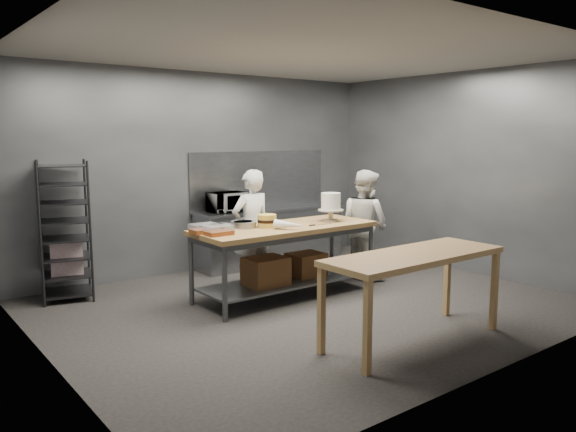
{
  "coord_description": "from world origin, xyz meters",
  "views": [
    {
      "loc": [
        -4.25,
        -5.09,
        2.04
      ],
      "look_at": [
        -0.01,
        0.42,
        1.05
      ],
      "focal_mm": 35.0,
      "sensor_mm": 36.0,
      "label": 1
    }
  ],
  "objects_px": {
    "speed_rack": "(65,232)",
    "chef_behind": "(251,229)",
    "chef_right": "(365,224)",
    "layer_cake": "(267,221)",
    "near_counter": "(414,262)",
    "microwave": "(227,202)",
    "work_table": "(285,253)",
    "frosted_cake_stand": "(331,203)"
  },
  "relations": [
    {
      "from": "speed_rack",
      "to": "chef_behind",
      "type": "height_order",
      "value": "speed_rack"
    },
    {
      "from": "chef_behind",
      "to": "chef_right",
      "type": "bearing_deg",
      "value": 159.94
    },
    {
      "from": "layer_cake",
      "to": "chef_behind",
      "type": "bearing_deg",
      "value": 74.23
    },
    {
      "from": "near_counter",
      "to": "chef_right",
      "type": "xyz_separation_m",
      "value": [
        1.47,
        2.14,
        -0.03
      ]
    },
    {
      "from": "microwave",
      "to": "near_counter",
      "type": "bearing_deg",
      "value": -91.97
    },
    {
      "from": "work_table",
      "to": "speed_rack",
      "type": "distance_m",
      "value": 2.77
    },
    {
      "from": "speed_rack",
      "to": "frosted_cake_stand",
      "type": "relative_size",
      "value": 4.62
    },
    {
      "from": "work_table",
      "to": "near_counter",
      "type": "relative_size",
      "value": 1.2
    },
    {
      "from": "chef_behind",
      "to": "chef_right",
      "type": "xyz_separation_m",
      "value": [
        1.6,
        -0.55,
        -0.02
      ]
    },
    {
      "from": "work_table",
      "to": "layer_cake",
      "type": "xyz_separation_m",
      "value": [
        -0.24,
        0.06,
        0.43
      ]
    },
    {
      "from": "speed_rack",
      "to": "layer_cake",
      "type": "bearing_deg",
      "value": -38.42
    },
    {
      "from": "near_counter",
      "to": "microwave",
      "type": "xyz_separation_m",
      "value": [
        0.13,
        3.74,
        0.24
      ]
    },
    {
      "from": "work_table",
      "to": "chef_behind",
      "type": "height_order",
      "value": "chef_behind"
    },
    {
      "from": "microwave",
      "to": "frosted_cake_stand",
      "type": "height_order",
      "value": "frosted_cake_stand"
    },
    {
      "from": "chef_right",
      "to": "frosted_cake_stand",
      "type": "distance_m",
      "value": 0.9
    },
    {
      "from": "near_counter",
      "to": "microwave",
      "type": "bearing_deg",
      "value": 88.03
    },
    {
      "from": "near_counter",
      "to": "layer_cake",
      "type": "relative_size",
      "value": 8.56
    },
    {
      "from": "chef_right",
      "to": "frosted_cake_stand",
      "type": "relative_size",
      "value": 4.14
    },
    {
      "from": "microwave",
      "to": "frosted_cake_stand",
      "type": "distance_m",
      "value": 1.84
    },
    {
      "from": "chef_behind",
      "to": "layer_cake",
      "type": "bearing_deg",
      "value": 73.3
    },
    {
      "from": "speed_rack",
      "to": "microwave",
      "type": "distance_m",
      "value": 2.42
    },
    {
      "from": "speed_rack",
      "to": "chef_right",
      "type": "height_order",
      "value": "speed_rack"
    },
    {
      "from": "speed_rack",
      "to": "microwave",
      "type": "xyz_separation_m",
      "value": [
        2.42,
        0.08,
        0.19
      ]
    },
    {
      "from": "work_table",
      "to": "chef_behind",
      "type": "relative_size",
      "value": 1.5
    },
    {
      "from": "near_counter",
      "to": "chef_behind",
      "type": "height_order",
      "value": "chef_behind"
    },
    {
      "from": "chef_behind",
      "to": "speed_rack",
      "type": "bearing_deg",
      "value": -25.07
    },
    {
      "from": "microwave",
      "to": "frosted_cake_stand",
      "type": "xyz_separation_m",
      "value": [
        0.53,
        -1.76,
        0.11
      ]
    },
    {
      "from": "near_counter",
      "to": "chef_behind",
      "type": "relative_size",
      "value": 1.25
    },
    {
      "from": "work_table",
      "to": "microwave",
      "type": "distance_m",
      "value": 1.79
    },
    {
      "from": "work_table",
      "to": "speed_rack",
      "type": "height_order",
      "value": "speed_rack"
    },
    {
      "from": "speed_rack",
      "to": "microwave",
      "type": "height_order",
      "value": "speed_rack"
    },
    {
      "from": "near_counter",
      "to": "frosted_cake_stand",
      "type": "xyz_separation_m",
      "value": [
        0.66,
        1.98,
        0.34
      ]
    },
    {
      "from": "microwave",
      "to": "layer_cake",
      "type": "relative_size",
      "value": 2.32
    },
    {
      "from": "near_counter",
      "to": "microwave",
      "type": "relative_size",
      "value": 3.69
    },
    {
      "from": "speed_rack",
      "to": "chef_behind",
      "type": "xyz_separation_m",
      "value": [
        2.16,
        -0.97,
        -0.05
      ]
    },
    {
      "from": "work_table",
      "to": "chef_right",
      "type": "distance_m",
      "value": 1.55
    },
    {
      "from": "frosted_cake_stand",
      "to": "layer_cake",
      "type": "distance_m",
      "value": 0.98
    },
    {
      "from": "speed_rack",
      "to": "frosted_cake_stand",
      "type": "distance_m",
      "value": 3.41
    },
    {
      "from": "microwave",
      "to": "chef_right",
      "type": "bearing_deg",
      "value": -50.08
    },
    {
      "from": "chef_right",
      "to": "frosted_cake_stand",
      "type": "height_order",
      "value": "chef_right"
    },
    {
      "from": "chef_behind",
      "to": "frosted_cake_stand",
      "type": "xyz_separation_m",
      "value": [
        0.79,
        -0.72,
        0.36
      ]
    },
    {
      "from": "speed_rack",
      "to": "layer_cake",
      "type": "height_order",
      "value": "speed_rack"
    }
  ]
}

